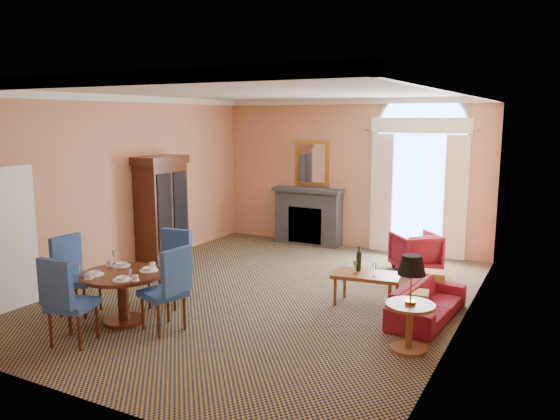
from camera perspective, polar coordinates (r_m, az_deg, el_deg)
The scene contains 12 objects.
ground at distance 8.89m, azimuth -1.53°, elevation -8.78°, with size 7.50×7.50×0.00m, color #13163E.
room_envelope at distance 9.03m, azimuth 0.36°, elevation 7.76°, with size 6.04×7.52×3.45m.
armoire at distance 10.76m, azimuth -12.26°, elevation -0.20°, with size 0.60×1.06×2.09m.
dining_table at distance 7.85m, azimuth -16.13°, elevation -7.59°, with size 1.13×1.13×0.91m.
dining_chair_north at distance 8.45m, azimuth -11.28°, elevation -5.36°, with size 0.63×0.63×1.14m.
dining_chair_south at distance 7.26m, azimuth -21.57°, elevation -8.38°, with size 0.62×0.62×1.14m.
dining_chair_east at distance 7.38m, azimuth -11.47°, elevation -7.60°, with size 0.64×0.64×1.14m.
dining_chair_west at distance 8.45m, azimuth -20.82°, elevation -5.81°, with size 0.62×0.62×1.14m.
sofa at distance 8.05m, azimuth 15.15°, elevation -9.28°, with size 1.67×0.65×0.49m, color maroon.
armchair at distance 10.42m, azimuth 13.98°, elevation -4.24°, with size 0.76×0.78×0.71m, color maroon.
coffee_table at distance 8.32m, azimuth 8.97°, elevation -6.81°, with size 1.07×0.69×0.89m.
side_table at distance 6.80m, azimuth 13.51°, elevation -8.35°, with size 0.60×0.60×1.17m.
Camera 1 is at (4.16, -7.33, 2.82)m, focal length 35.00 mm.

